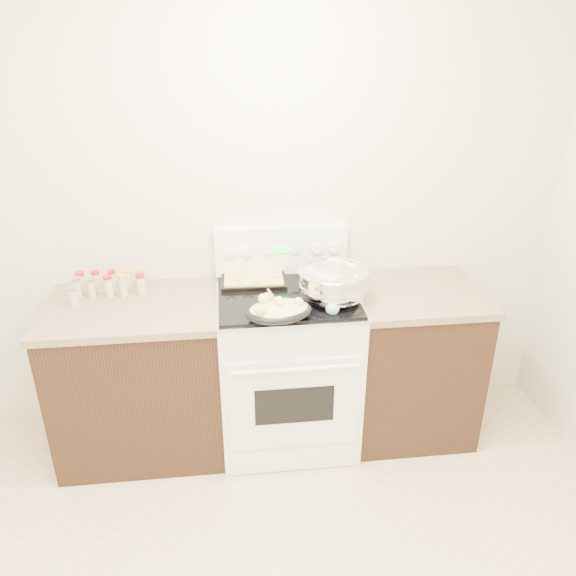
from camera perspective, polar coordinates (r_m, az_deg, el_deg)
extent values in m
cube|color=beige|center=(3.21, -7.15, 8.43)|extent=(4.00, 0.05, 2.70)
cube|color=black|center=(3.32, -14.68, -9.05)|extent=(0.90, 0.64, 0.88)
cube|color=brown|center=(3.09, -15.59, -1.97)|extent=(0.93, 0.67, 0.04)
cube|color=black|center=(3.44, 12.14, -7.43)|extent=(0.70, 0.64, 0.88)
cube|color=brown|center=(3.22, 12.87, -0.52)|extent=(0.73, 0.67, 0.04)
cube|color=white|center=(3.28, -0.10, -8.20)|extent=(0.76, 0.66, 0.92)
cube|color=white|center=(3.01, 0.65, -11.78)|extent=(0.70, 0.01, 0.55)
cube|color=black|center=(3.00, 0.67, -11.86)|extent=(0.42, 0.01, 0.22)
cylinder|color=white|center=(2.83, 0.77, -8.29)|extent=(0.65, 0.02, 0.02)
cube|color=white|center=(3.25, 0.61, -17.05)|extent=(0.70, 0.01, 0.14)
cube|color=silver|center=(3.05, -0.11, -0.86)|extent=(0.78, 0.68, 0.01)
cube|color=black|center=(3.04, -0.11, -0.66)|extent=(0.74, 0.64, 0.01)
cube|color=white|center=(3.25, -0.71, 3.91)|extent=(0.76, 0.07, 0.28)
cylinder|color=white|center=(3.19, -6.00, 3.59)|extent=(0.06, 0.02, 0.06)
cylinder|color=white|center=(3.19, -4.20, 3.68)|extent=(0.06, 0.02, 0.06)
cylinder|color=white|center=(3.23, 2.92, 3.99)|extent=(0.06, 0.02, 0.06)
cylinder|color=white|center=(3.25, 4.66, 4.05)|extent=(0.06, 0.02, 0.06)
cube|color=#19E533|center=(3.21, -0.63, 3.87)|extent=(0.09, 0.00, 0.04)
cube|color=silver|center=(3.20, -2.06, 3.80)|extent=(0.05, 0.00, 0.05)
cube|color=silver|center=(3.21, 0.79, 3.92)|extent=(0.05, 0.00, 0.05)
ellipsoid|color=silver|center=(2.96, 4.58, 0.18)|extent=(0.47, 0.47, 0.22)
cylinder|color=silver|center=(2.99, 4.54, -0.98)|extent=(0.20, 0.20, 0.01)
torus|color=silver|center=(2.92, 4.64, 1.74)|extent=(0.37, 0.37, 0.02)
cylinder|color=silver|center=(2.95, 4.60, 0.60)|extent=(0.35, 0.35, 0.12)
cylinder|color=brown|center=(2.93, 4.63, 1.52)|extent=(0.33, 0.33, 0.00)
cube|color=beige|center=(2.93, 3.59, 1.69)|extent=(0.04, 0.04, 0.03)
cube|color=beige|center=(3.02, 6.12, 2.32)|extent=(0.04, 0.04, 0.02)
cube|color=beige|center=(2.89, 7.06, 1.19)|extent=(0.03, 0.03, 0.02)
cube|color=beige|center=(2.89, 3.12, 1.32)|extent=(0.05, 0.05, 0.03)
cube|color=beige|center=(3.04, 5.31, 2.57)|extent=(0.04, 0.04, 0.03)
cube|color=beige|center=(2.82, 4.55, 0.72)|extent=(0.03, 0.03, 0.03)
cube|color=beige|center=(2.91, 4.23, 1.48)|extent=(0.05, 0.05, 0.03)
cube|color=beige|center=(2.93, 2.32, 1.74)|extent=(0.04, 0.04, 0.03)
cube|color=beige|center=(2.90, 3.68, 1.45)|extent=(0.03, 0.03, 0.03)
cube|color=beige|center=(3.00, 6.48, 2.17)|extent=(0.04, 0.04, 0.03)
cube|color=beige|center=(2.95, 4.81, 1.78)|extent=(0.04, 0.04, 0.03)
cube|color=beige|center=(2.89, 3.80, 1.32)|extent=(0.04, 0.04, 0.03)
ellipsoid|color=black|center=(2.76, -0.93, -2.39)|extent=(0.37, 0.29, 0.08)
ellipsoid|color=#DAC374|center=(2.76, -0.93, -2.17)|extent=(0.34, 0.26, 0.06)
sphere|color=#DAC374|center=(2.73, -0.75, -1.60)|extent=(0.04, 0.04, 0.04)
sphere|color=#DAC374|center=(2.79, -2.43, -1.02)|extent=(0.04, 0.04, 0.04)
sphere|color=#DAC374|center=(2.68, -2.81, -2.29)|extent=(0.05, 0.05, 0.05)
sphere|color=#DAC374|center=(2.76, 1.06, -1.44)|extent=(0.05, 0.05, 0.05)
sphere|color=#DAC374|center=(2.80, -2.12, -0.94)|extent=(0.05, 0.05, 0.05)
sphere|color=#DAC374|center=(2.75, -0.96, -1.42)|extent=(0.06, 0.06, 0.06)
sphere|color=#DAC374|center=(2.77, -2.45, -1.28)|extent=(0.05, 0.05, 0.05)
sphere|color=#DAC374|center=(2.78, -2.54, -1.10)|extent=(0.05, 0.05, 0.05)
cube|color=black|center=(3.18, -3.52, 0.79)|extent=(0.37, 0.26, 0.02)
cube|color=#DAC374|center=(3.17, -3.52, 0.99)|extent=(0.33, 0.23, 0.02)
sphere|color=#DAC374|center=(3.20, -1.18, 1.52)|extent=(0.03, 0.03, 0.03)
sphere|color=#DAC374|center=(3.10, -3.17, 0.60)|extent=(0.04, 0.04, 0.04)
sphere|color=#DAC374|center=(3.12, -5.04, 0.82)|extent=(0.05, 0.05, 0.05)
sphere|color=#DAC374|center=(3.15, -1.18, 1.09)|extent=(0.04, 0.04, 0.04)
sphere|color=#DAC374|center=(3.10, -3.39, 0.59)|extent=(0.04, 0.04, 0.04)
sphere|color=#DAC374|center=(3.22, -4.40, 1.60)|extent=(0.05, 0.05, 0.05)
sphere|color=#DAC374|center=(3.15, -4.48, 1.09)|extent=(0.03, 0.03, 0.03)
sphere|color=#DAC374|center=(3.23, -1.47, 1.74)|extent=(0.03, 0.03, 0.03)
sphere|color=#DAC374|center=(3.20, -4.95, 1.43)|extent=(0.03, 0.03, 0.03)
sphere|color=#DAC374|center=(3.11, -4.86, 0.61)|extent=(0.03, 0.03, 0.03)
cylinder|color=tan|center=(3.02, -1.75, -0.60)|extent=(0.06, 0.26, 0.01)
sphere|color=tan|center=(2.92, -1.98, -1.46)|extent=(0.04, 0.04, 0.04)
sphere|color=#83ABC3|center=(2.83, 4.54, -2.08)|extent=(0.07, 0.07, 0.07)
cylinder|color=#83ABC3|center=(2.92, 4.87, -0.73)|extent=(0.09, 0.22, 0.06)
cylinder|color=#BFB28C|center=(3.30, -20.27, 0.43)|extent=(0.05, 0.05, 0.10)
cylinder|color=#B21414|center=(3.27, -20.43, 1.37)|extent=(0.05, 0.05, 0.02)
cylinder|color=#BFB28C|center=(3.27, -18.88, 0.52)|extent=(0.04, 0.04, 0.10)
cylinder|color=#B21414|center=(3.25, -19.03, 1.51)|extent=(0.05, 0.05, 0.02)
cylinder|color=#BFB28C|center=(3.27, -17.38, 0.64)|extent=(0.04, 0.04, 0.10)
cylinder|color=#B21414|center=(3.25, -17.51, 1.57)|extent=(0.04, 0.04, 0.02)
cylinder|color=#BFB28C|center=(3.26, -16.05, 0.71)|extent=(0.04, 0.04, 0.09)
cylinder|color=gold|center=(3.24, -16.16, 1.60)|extent=(0.05, 0.05, 0.02)
cylinder|color=#BFB28C|center=(3.24, -14.56, 0.78)|extent=(0.05, 0.05, 0.10)
cylinder|color=gold|center=(3.21, -14.68, 1.75)|extent=(0.05, 0.05, 0.02)
cylinder|color=#BFB28C|center=(3.23, -20.65, -0.12)|extent=(0.05, 0.05, 0.10)
cylinder|color=#B2B2B7|center=(3.21, -20.82, 0.86)|extent=(0.05, 0.05, 0.02)
cylinder|color=#BFB28C|center=(3.21, -19.35, -0.14)|extent=(0.04, 0.04, 0.09)
cylinder|color=#B2B2B7|center=(3.19, -19.49, 0.77)|extent=(0.04, 0.04, 0.02)
cylinder|color=#BFB28C|center=(3.19, -17.74, 0.02)|extent=(0.05, 0.05, 0.11)
cylinder|color=#B21414|center=(3.16, -17.88, 1.05)|extent=(0.05, 0.05, 0.02)
cylinder|color=#BFB28C|center=(3.16, -16.40, 0.06)|extent=(0.04, 0.04, 0.11)
cylinder|color=gold|center=(3.13, -16.54, 1.15)|extent=(0.04, 0.04, 0.02)
cylinder|color=#BFB28C|center=(3.15, -14.70, 0.19)|extent=(0.05, 0.05, 0.11)
cylinder|color=#B21414|center=(3.13, -14.83, 1.24)|extent=(0.05, 0.05, 0.02)
cylinder|color=#BFB28C|center=(3.15, -21.00, -0.96)|extent=(0.04, 0.04, 0.09)
cylinder|color=#B2B2B7|center=(3.13, -21.15, -0.08)|extent=(0.04, 0.04, 0.02)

